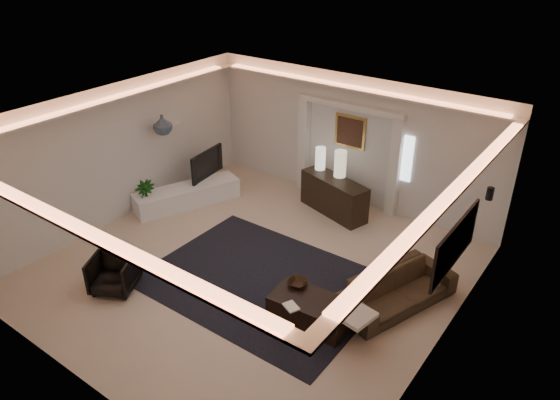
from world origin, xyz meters
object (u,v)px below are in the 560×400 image
Objects in this scene: coffee_table at (310,311)px; sofa at (398,289)px; armchair at (114,273)px; console at (334,196)px.

sofa is at bearing 48.34° from coffee_table.
console is at bearing 42.97° from armchair.
armchair is (-3.21, -1.30, 0.13)m from coffee_table.
armchair is at bearing -92.94° from console.
armchair is (-1.64, -4.62, -0.06)m from console.
sofa is at bearing -23.52° from console.
coffee_table is 1.70× the size of armchair.
coffee_table is 3.46m from armchair.
coffee_table is (-0.93, -1.22, -0.10)m from sofa.
coffee_table is (1.57, -3.32, -0.20)m from console.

